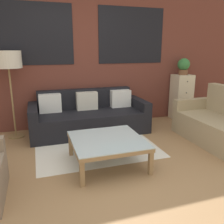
{
  "coord_description": "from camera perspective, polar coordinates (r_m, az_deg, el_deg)",
  "views": [
    {
      "loc": [
        -1.0,
        -2.3,
        1.55
      ],
      "look_at": [
        0.15,
        1.23,
        0.55
      ],
      "focal_mm": 38.0,
      "sensor_mm": 36.0,
      "label": 1
    }
  ],
  "objects": [
    {
      "name": "wall_back_brick",
      "position": [
        4.85,
        -6.29,
        13.29
      ],
      "size": [
        8.4,
        0.09,
        2.8
      ],
      "color": "brown",
      "rests_on": "ground_plane"
    },
    {
      "name": "rug",
      "position": [
        3.91,
        -3.8,
        -8.31
      ],
      "size": [
        1.9,
        1.43,
        0.0
      ],
      "color": "silver",
      "rests_on": "ground_plane"
    },
    {
      "name": "couch_dark",
      "position": [
        4.54,
        -5.57,
        -1.22
      ],
      "size": [
        2.16,
        0.88,
        0.78
      ],
      "color": "black",
      "rests_on": "ground_plane"
    },
    {
      "name": "drawer_cabinet",
      "position": [
        5.55,
        16.31,
        3.51
      ],
      "size": [
        0.4,
        0.37,
        0.99
      ],
      "color": "beige",
      "rests_on": "ground_plane"
    },
    {
      "name": "coffee_table",
      "position": [
        3.23,
        -1.13,
        -7.31
      ],
      "size": [
        0.95,
        0.95,
        0.37
      ],
      "color": "silver",
      "rests_on": "ground_plane"
    },
    {
      "name": "potted_plant",
      "position": [
        5.47,
        16.84,
        10.58
      ],
      "size": [
        0.26,
        0.26,
        0.36
      ],
      "color": "brown",
      "rests_on": "drawer_cabinet"
    },
    {
      "name": "ground_plane",
      "position": [
        2.95,
        4.84,
        -16.66
      ],
      "size": [
        16.0,
        16.0,
        0.0
      ],
      "primitive_type": "plane",
      "color": "#9E754C"
    },
    {
      "name": "floor_lamp",
      "position": [
        4.4,
        -23.74,
        10.89
      ],
      "size": [
        0.44,
        0.44,
        1.52
      ],
      "color": "olive",
      "rests_on": "ground_plane"
    },
    {
      "name": "settee_vintage",
      "position": [
        4.36,
        24.95,
        -2.9
      ],
      "size": [
        0.8,
        1.57,
        0.92
      ],
      "color": "tan",
      "rests_on": "ground_plane"
    }
  ]
}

